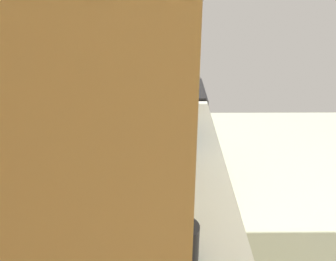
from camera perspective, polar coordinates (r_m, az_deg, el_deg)
The scene contains 5 objects.
wall_back at distance 1.81m, azimuth -11.89°, elevation 4.17°, with size 3.91×0.12×2.66m, color #EEC07F.
upper_cabinets at distance 1.27m, azimuth -7.15°, elevation 18.10°, with size 2.16×0.32×0.59m.
oven_range at distance 3.40m, azimuth 0.12°, elevation -0.39°, with size 0.63×0.67×1.11m.
microwave at distance 2.29m, azimuth -0.44°, elevation 2.26°, with size 0.50×0.34×0.28m.
kettle at distance 1.42m, azimuth 2.38°, elevation -17.63°, with size 0.17×0.13×0.18m.
Camera 1 is at (-1.65, 1.18, 1.98)m, focal length 37.55 mm.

